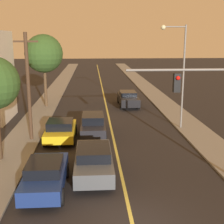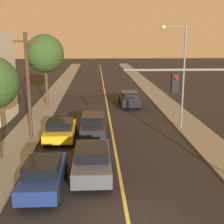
{
  "view_description": "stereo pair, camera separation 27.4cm",
  "coord_description": "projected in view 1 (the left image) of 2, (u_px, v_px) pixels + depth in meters",
  "views": [
    {
      "loc": [
        -1.48,
        -10.31,
        7.0
      ],
      "look_at": [
        0.0,
        12.3,
        1.6
      ],
      "focal_mm": 50.0,
      "sensor_mm": 36.0,
      "label": 1
    },
    {
      "loc": [
        -1.21,
        -10.33,
        7.0
      ],
      "look_at": [
        0.0,
        12.3,
        1.6
      ],
      "focal_mm": 50.0,
      "sensor_mm": 36.0,
      "label": 2
    }
  ],
  "objects": [
    {
      "name": "traffic_signal_mast",
      "position": [
        209.0,
        101.0,
        15.11
      ],
      "size": [
        5.5,
        0.42,
        5.66
      ],
      "color": "slate",
      "rests_on": "ground"
    },
    {
      "name": "car_outer_lane_second",
      "position": [
        61.0,
        130.0,
        21.71
      ],
      "size": [
        2.09,
        4.28,
        1.46
      ],
      "color": "gold",
      "rests_on": "ground"
    },
    {
      "name": "sidewalk_right",
      "position": [
        144.0,
        85.0,
        47.06
      ],
      "size": [
        2.5,
        80.0,
        0.12
      ],
      "color": "gray",
      "rests_on": "ground"
    },
    {
      "name": "road_surface",
      "position": [
        102.0,
        86.0,
        46.67
      ],
      "size": [
        10.27,
        80.0,
        0.01
      ],
      "color": "black",
      "rests_on": "ground"
    },
    {
      "name": "car_near_lane_front",
      "position": [
        94.0,
        160.0,
        16.15
      ],
      "size": [
        2.01,
        4.98,
        1.59
      ],
      "color": "#474C51",
      "rests_on": "ground"
    },
    {
      "name": "utility_pole_left",
      "position": [
        28.0,
        85.0,
        20.89
      ],
      "size": [
        1.6,
        0.24,
        7.26
      ],
      "color": "#422D1E",
      "rests_on": "ground"
    },
    {
      "name": "car_near_lane_second",
      "position": [
        93.0,
        124.0,
        22.87
      ],
      "size": [
        1.85,
        5.1,
        1.61
      ],
      "color": "black",
      "rests_on": "ground"
    },
    {
      "name": "streetlamp_right",
      "position": [
        178.0,
        64.0,
        23.45
      ],
      "size": [
        1.94,
        0.36,
        7.83
      ],
      "color": "slate",
      "rests_on": "ground"
    },
    {
      "name": "tree_left_far",
      "position": [
        44.0,
        54.0,
        30.98
      ],
      "size": [
        3.79,
        3.79,
        7.26
      ],
      "color": "#4C3823",
      "rests_on": "ground"
    },
    {
      "name": "car_far_oncoming",
      "position": [
        128.0,
        98.0,
        32.81
      ],
      "size": [
        2.0,
        5.07,
        1.51
      ],
      "rotation": [
        0.0,
        0.0,
        3.14
      ],
      "color": "black",
      "rests_on": "ground"
    },
    {
      "name": "sidewalk_left",
      "position": [
        59.0,
        86.0,
        46.25
      ],
      "size": [
        2.5,
        80.0,
        0.12
      ],
      "color": "gray",
      "rests_on": "ground"
    },
    {
      "name": "car_outer_lane_front",
      "position": [
        45.0,
        175.0,
        14.5
      ],
      "size": [
        1.91,
        4.43,
        1.51
      ],
      "color": "navy",
      "rests_on": "ground"
    }
  ]
}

